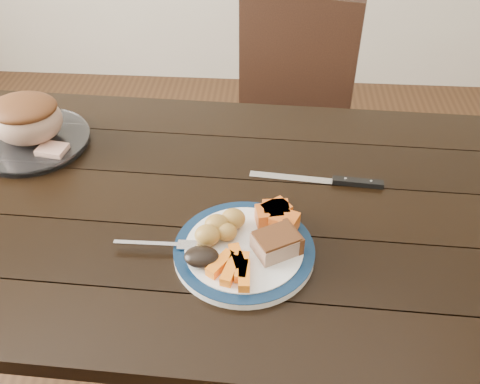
# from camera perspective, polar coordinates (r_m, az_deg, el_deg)

# --- Properties ---
(ground) EXTENTS (4.00, 4.00, 0.00)m
(ground) POSITION_cam_1_polar(r_m,az_deg,el_deg) (1.81, -2.62, -19.20)
(ground) COLOR #472B16
(ground) RESTS_ON ground
(dining_table) EXTENTS (1.63, 0.95, 0.75)m
(dining_table) POSITION_cam_1_polar(r_m,az_deg,el_deg) (1.30, -3.48, -4.13)
(dining_table) COLOR black
(dining_table) RESTS_ON ground
(chair_far) EXTENTS (0.50, 0.51, 0.93)m
(chair_far) POSITION_cam_1_polar(r_m,az_deg,el_deg) (1.95, 5.08, 7.85)
(chair_far) COLOR black
(chair_far) RESTS_ON ground
(dinner_plate) EXTENTS (0.29, 0.29, 0.02)m
(dinner_plate) POSITION_cam_1_polar(r_m,az_deg,el_deg) (1.11, 0.44, -6.32)
(dinner_plate) COLOR white
(dinner_plate) RESTS_ON dining_table
(plate_rim) EXTENTS (0.29, 0.29, 0.02)m
(plate_rim) POSITION_cam_1_polar(r_m,az_deg,el_deg) (1.10, 0.44, -6.01)
(plate_rim) COLOR #0C213C
(plate_rim) RESTS_ON dinner_plate
(serving_platter) EXTENTS (0.29, 0.29, 0.02)m
(serving_platter) POSITION_cam_1_polar(r_m,az_deg,el_deg) (1.51, -21.21, 4.98)
(serving_platter) COLOR white
(serving_platter) RESTS_ON dining_table
(pork_slice) EXTENTS (0.11, 0.10, 0.04)m
(pork_slice) POSITION_cam_1_polar(r_m,az_deg,el_deg) (1.08, 3.86, -5.53)
(pork_slice) COLOR tan
(pork_slice) RESTS_ON dinner_plate
(roasted_potatoes) EXTENTS (0.10, 0.10, 0.04)m
(roasted_potatoes) POSITION_cam_1_polar(r_m,az_deg,el_deg) (1.11, -2.11, -3.78)
(roasted_potatoes) COLOR gold
(roasted_potatoes) RESTS_ON dinner_plate
(carrot_batons) EXTENTS (0.09, 0.11, 0.02)m
(carrot_batons) POSITION_cam_1_polar(r_m,az_deg,el_deg) (1.05, -0.56, -8.02)
(carrot_batons) COLOR orange
(carrot_batons) RESTS_ON dinner_plate
(pumpkin_wedges) EXTENTS (0.10, 0.10, 0.04)m
(pumpkin_wedges) POSITION_cam_1_polar(r_m,az_deg,el_deg) (1.14, 3.89, -2.53)
(pumpkin_wedges) COLOR orange
(pumpkin_wedges) RESTS_ON dinner_plate
(dark_mushroom) EXTENTS (0.07, 0.05, 0.03)m
(dark_mushroom) POSITION_cam_1_polar(r_m,az_deg,el_deg) (1.06, -4.11, -6.90)
(dark_mushroom) COLOR black
(dark_mushroom) RESTS_ON dinner_plate
(fork) EXTENTS (0.18, 0.03, 0.00)m
(fork) POSITION_cam_1_polar(r_m,az_deg,el_deg) (1.11, -8.19, -5.58)
(fork) COLOR silver
(fork) RESTS_ON dinner_plate
(roast_joint) EXTENTS (0.18, 0.16, 0.12)m
(roast_joint) POSITION_cam_1_polar(r_m,az_deg,el_deg) (1.47, -21.83, 7.13)
(roast_joint) COLOR tan
(roast_joint) RESTS_ON serving_platter
(cut_slice) EXTENTS (0.08, 0.07, 0.02)m
(cut_slice) POSITION_cam_1_polar(r_m,az_deg,el_deg) (1.43, -19.38, 4.23)
(cut_slice) COLOR tan
(cut_slice) RESTS_ON serving_platter
(carving_knife) EXTENTS (0.32, 0.05, 0.01)m
(carving_knife) POSITION_cam_1_polar(r_m,az_deg,el_deg) (1.30, 10.72, 1.14)
(carving_knife) COLOR silver
(carving_knife) RESTS_ON dining_table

